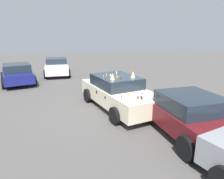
% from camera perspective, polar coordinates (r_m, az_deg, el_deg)
% --- Properties ---
extents(ground_plane, '(60.00, 60.00, 0.00)m').
position_cam_1_polar(ground_plane, '(9.12, 1.80, -5.30)').
color(ground_plane, '#514F4C').
extents(art_car_decorated, '(4.86, 2.61, 1.72)m').
position_cam_1_polar(art_car_decorated, '(8.93, 1.69, -0.72)').
color(art_car_decorated, beige).
rests_on(art_car_decorated, ground).
extents(parked_sedan_behind_right, '(4.40, 2.57, 1.38)m').
position_cam_1_polar(parked_sedan_behind_right, '(15.00, -25.62, 4.19)').
color(parked_sedan_behind_right, navy).
rests_on(parked_sedan_behind_right, ground).
extents(parked_sedan_row_back_center, '(4.27, 2.17, 1.40)m').
position_cam_1_polar(parked_sedan_row_back_center, '(7.06, 20.78, -6.54)').
color(parked_sedan_row_back_center, '#5B1419').
rests_on(parked_sedan_row_back_center, ground).
extents(parked_sedan_far_left, '(4.07, 2.14, 1.43)m').
position_cam_1_polar(parked_sedan_far_left, '(17.05, -15.57, 6.41)').
color(parked_sedan_far_left, white).
rests_on(parked_sedan_far_left, ground).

